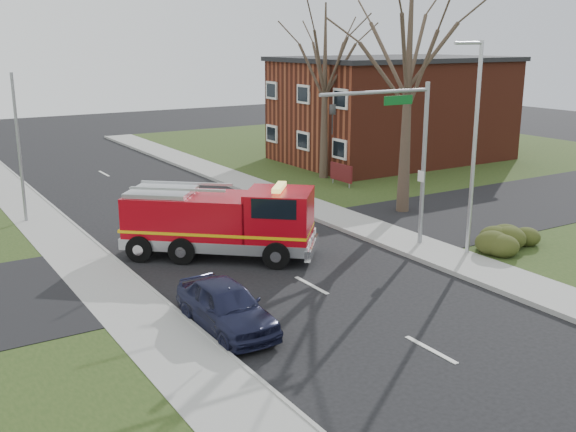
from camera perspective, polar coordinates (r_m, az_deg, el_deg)
ground at (r=23.94m, az=2.00°, el=-5.91°), size 120.00×120.00×0.00m
sidewalk_right at (r=27.68m, az=12.72°, el=-3.21°), size 2.40×80.00×0.15m
sidewalk_left at (r=21.31m, az=-12.13°, el=-8.72°), size 2.40×80.00×0.15m
brick_building at (r=48.52m, az=8.87°, el=8.94°), size 15.40×10.40×7.25m
health_center_sign at (r=39.40m, az=4.53°, el=3.66°), size 0.12×2.00×1.40m
hedge_corner at (r=28.89m, az=18.14°, el=-1.79°), size 2.80×2.00×0.90m
bare_tree_near at (r=33.02m, az=10.20°, el=12.76°), size 6.00×6.00×12.00m
bare_tree_far at (r=41.04m, az=3.14°, el=12.02°), size 5.25×5.25×10.50m
traffic_signal_mast at (r=27.05m, az=9.54°, el=6.62°), size 5.29×0.18×6.80m
streetlight_pole at (r=27.00m, az=15.44°, el=5.94°), size 1.48×0.16×8.40m
utility_pole_far at (r=33.41m, az=-21.81°, el=5.20°), size 0.14×0.14×7.00m
fire_engine at (r=26.87m, az=-5.64°, el=-0.62°), size 7.24×6.75×2.98m
parked_car_maroon at (r=20.34m, az=-5.24°, el=-7.58°), size 1.75×4.34×1.48m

